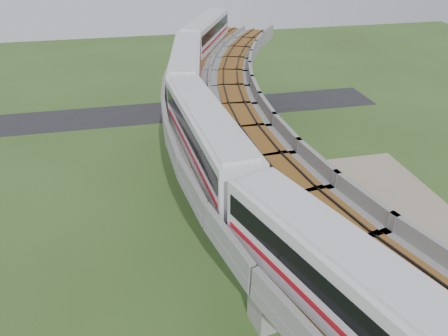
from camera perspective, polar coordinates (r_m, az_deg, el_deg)
The scene contains 13 objects.
ground at distance 40.02m, azimuth -0.18°, elevation -8.57°, with size 160.00×160.00×0.00m, color #375020.
dirt_lot at distance 43.17m, azimuth 19.05°, elevation -7.22°, with size 18.00×26.00×0.04m, color gray.
asphalt_road at distance 65.91m, azimuth -5.76°, elevation 7.47°, with size 60.00×8.00×0.03m, color #232326.
viaduct at distance 36.07m, azimuth 5.78°, elevation 3.66°, with size 19.58×73.98×11.40m.
metro_train at distance 35.90m, azimuth -0.36°, elevation 9.35°, with size 11.64×61.29×3.64m.
fence at distance 42.30m, azimuth 12.91°, elevation -5.80°, with size 3.87×38.73×1.50m.
tree_0 at distance 60.71m, azimuth 5.59°, elevation 7.45°, with size 1.91×1.91×2.77m.
tree_1 at distance 53.29m, azimuth 5.05°, elevation 3.84°, with size 2.01×2.01×2.51m.
tree_2 at distance 42.70m, azimuth 6.95°, elevation -2.45°, with size 2.95×2.95×3.48m.
tree_3 at distance 36.63m, azimuth 13.48°, elevation -9.84°, with size 3.06×3.06×3.27m.
car_white at distance 38.28m, azimuth 14.54°, elevation -10.47°, with size 1.54×3.83×1.31m, color silver.
car_red at distance 43.96m, azimuth 18.23°, elevation -5.35°, with size 1.26×3.62×1.19m, color #B4101F.
car_dark at distance 42.83m, azimuth 16.23°, elevation -6.06°, with size 1.56×3.85×1.12m, color black.
Camera 1 is at (-6.62, -30.72, 24.79)m, focal length 35.00 mm.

